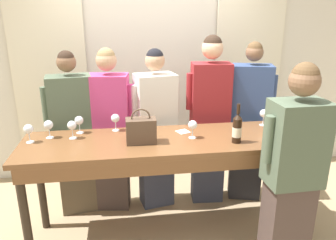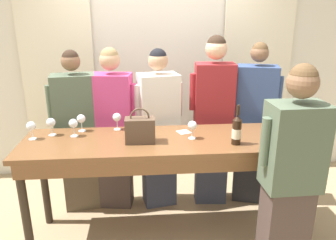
{
  "view_description": "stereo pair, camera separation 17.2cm",
  "coord_description": "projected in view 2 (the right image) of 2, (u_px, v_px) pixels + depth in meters",
  "views": [
    {
      "loc": [
        -0.39,
        -2.64,
        2.04
      ],
      "look_at": [
        0.0,
        0.07,
        1.13
      ],
      "focal_mm": 35.0,
      "sensor_mm": 36.0,
      "label": 1
    },
    {
      "loc": [
        -0.22,
        -2.66,
        2.04
      ],
      "look_at": [
        0.0,
        0.07,
        1.13
      ],
      "focal_mm": 35.0,
      "sensor_mm": 36.0,
      "label": 2
    }
  ],
  "objects": [
    {
      "name": "wine_glass_front_right",
      "position": [
        73.0,
        124.0,
        2.89
      ],
      "size": [
        0.08,
        0.08,
        0.16
      ],
      "color": "white",
      "rests_on": "tasting_bar"
    },
    {
      "name": "wine_glass_center_right",
      "position": [
        117.0,
        118.0,
        3.06
      ],
      "size": [
        0.08,
        0.08,
        0.16
      ],
      "color": "white",
      "rests_on": "tasting_bar"
    },
    {
      "name": "curtain_panel_left",
      "position": [
        58.0,
        73.0,
        3.95
      ],
      "size": [
        0.86,
        0.03,
        2.69
      ],
      "color": "#EFE5C6",
      "rests_on": "ground_plane"
    },
    {
      "name": "wine_glass_center_left",
      "position": [
        51.0,
        123.0,
        2.92
      ],
      "size": [
        0.08,
        0.08,
        0.16
      ],
      "color": "white",
      "rests_on": "tasting_bar"
    },
    {
      "name": "guest_cream_sweater",
      "position": [
        159.0,
        130.0,
        3.44
      ],
      "size": [
        0.51,
        0.35,
        1.71
      ],
      "color": "#383D51",
      "rests_on": "ground_plane"
    },
    {
      "name": "guest_navy_coat",
      "position": [
        253.0,
        125.0,
        3.51
      ],
      "size": [
        0.52,
        0.35,
        1.76
      ],
      "color": "#28282D",
      "rests_on": "ground_plane"
    },
    {
      "name": "wine_glass_back_mid",
      "position": [
        267.0,
        116.0,
        3.12
      ],
      "size": [
        0.08,
        0.08,
        0.16
      ],
      "color": "white",
      "rests_on": "tasting_bar"
    },
    {
      "name": "guest_pink_top",
      "position": [
        114.0,
        130.0,
        3.39
      ],
      "size": [
        0.51,
        0.31,
        1.72
      ],
      "color": "#473833",
      "rests_on": "ground_plane"
    },
    {
      "name": "guest_striped_shirt",
      "position": [
        213.0,
        121.0,
        3.45
      ],
      "size": [
        0.51,
        0.27,
        1.83
      ],
      "color": "#383D51",
      "rests_on": "ground_plane"
    },
    {
      "name": "host_pouring",
      "position": [
        290.0,
        178.0,
        2.41
      ],
      "size": [
        0.51,
        0.29,
        1.72
      ],
      "color": "#473833",
      "rests_on": "ground_plane"
    },
    {
      "name": "wall_back",
      "position": [
        159.0,
        66.0,
        4.09
      ],
      "size": [
        12.0,
        0.06,
        2.8
      ],
      "color": "silver",
      "rests_on": "ground_plane"
    },
    {
      "name": "wine_bottle",
      "position": [
        237.0,
        130.0,
        2.72
      ],
      "size": [
        0.08,
        0.08,
        0.34
      ],
      "color": "black",
      "rests_on": "tasting_bar"
    },
    {
      "name": "wine_glass_back_left",
      "position": [
        297.0,
        118.0,
        3.05
      ],
      "size": [
        0.08,
        0.08,
        0.16
      ],
      "color": "white",
      "rests_on": "tasting_bar"
    },
    {
      "name": "wine_glass_front_left",
      "position": [
        31.0,
        127.0,
        2.82
      ],
      "size": [
        0.08,
        0.08,
        0.16
      ],
      "color": "white",
      "rests_on": "tasting_bar"
    },
    {
      "name": "wine_glass_front_mid",
      "position": [
        192.0,
        126.0,
        2.84
      ],
      "size": [
        0.08,
        0.08,
        0.16
      ],
      "color": "white",
      "rests_on": "tasting_bar"
    },
    {
      "name": "guest_olive_jacket",
      "position": [
        77.0,
        133.0,
        3.37
      ],
      "size": [
        0.54,
        0.32,
        1.7
      ],
      "color": "brown",
      "rests_on": "ground_plane"
    },
    {
      "name": "napkin",
      "position": [
        184.0,
        132.0,
        3.03
      ],
      "size": [
        0.14,
        0.14,
        0.0
      ],
      "color": "white",
      "rests_on": "tasting_bar"
    },
    {
      "name": "tasting_bar",
      "position": [
        169.0,
        152.0,
        2.88
      ],
      "size": [
        2.55,
        0.7,
        0.98
      ],
      "color": "brown",
      "rests_on": "ground_plane"
    },
    {
      "name": "ground_plane",
      "position": [
        169.0,
        233.0,
        3.18
      ],
      "size": [
        18.0,
        18.0,
        0.0
      ],
      "primitive_type": "plane",
      "color": "tan"
    },
    {
      "name": "handbag",
      "position": [
        140.0,
        130.0,
        2.77
      ],
      "size": [
        0.25,
        0.14,
        0.3
      ],
      "color": "brown",
      "rests_on": "tasting_bar"
    },
    {
      "name": "curtain_panel_right",
      "position": [
        256.0,
        70.0,
        4.14
      ],
      "size": [
        0.86,
        0.03,
        2.69
      ],
      "color": "#EFE5C6",
      "rests_on": "ground_plane"
    },
    {
      "name": "wine_glass_center_mid",
      "position": [
        81.0,
        119.0,
        3.02
      ],
      "size": [
        0.08,
        0.08,
        0.16
      ],
      "color": "white",
      "rests_on": "tasting_bar"
    }
  ]
}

